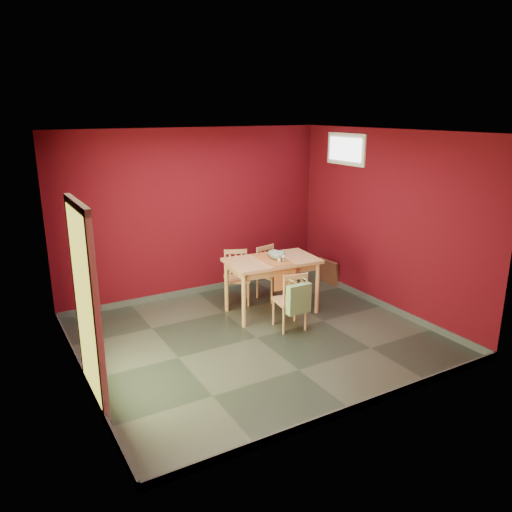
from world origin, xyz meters
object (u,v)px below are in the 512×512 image
dining_table (272,266)px  chair_far_right (271,272)px  cat (276,253)px  picture_frame (329,272)px  chair_far_left (236,276)px  chair_near (291,300)px  tote_bag (299,299)px

dining_table → chair_far_right: size_ratio=1.64×
cat → picture_frame: cat is taller
chair_far_left → chair_near: chair_near is taller
chair_far_left → chair_near: size_ratio=0.99×
dining_table → picture_frame: 1.72m
chair_far_right → chair_near: chair_far_right is taller
picture_frame → tote_bag: bearing=-139.0°
picture_frame → cat: bearing=-158.2°
chair_near → cat: size_ratio=2.20×
cat → chair_far_left: bearing=116.8°
cat → chair_far_right: bearing=66.5°
chair_near → cat: bearing=77.3°
dining_table → cat: size_ratio=3.64×
chair_far_left → chair_far_right: bearing=-10.9°
chair_far_left → chair_near: 1.29m
dining_table → chair_far_right: bearing=60.2°
dining_table → picture_frame: dining_table is taller
tote_bag → cat: cat is taller
tote_bag → cat: (0.16, 0.83, 0.41)m
chair_far_right → picture_frame: chair_far_right is taller
chair_far_right → dining_table: bearing=-119.8°
chair_far_right → picture_frame: bearing=2.3°
chair_far_right → chair_far_left: bearing=169.1°
chair_far_left → tote_bag: 1.50m
tote_bag → dining_table: bearing=83.0°
chair_far_left → chair_near: (0.18, -1.28, 0.00)m
chair_far_left → picture_frame: size_ratio=1.84×
chair_far_right → chair_near: size_ratio=1.01×
chair_near → tote_bag: chair_near is taller
chair_far_left → cat: (0.32, -0.65, 0.50)m
dining_table → chair_far_left: 0.75m
chair_far_left → picture_frame: 1.82m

